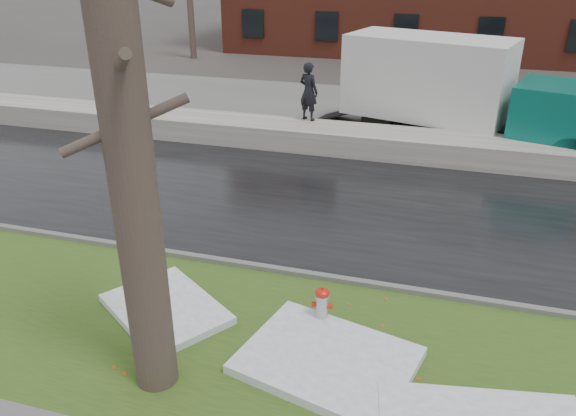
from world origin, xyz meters
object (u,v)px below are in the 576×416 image
(fire_hydrant, at_px, (322,305))
(box_truck, at_px, (458,89))
(tree, at_px, (126,131))
(worker, at_px, (309,92))

(fire_hydrant, height_order, box_truck, box_truck)
(tree, bearing_deg, fire_hydrant, 44.00)
(tree, xyz_separation_m, worker, (-0.64, 11.76, -2.29))
(tree, height_order, worker, tree)
(fire_hydrant, distance_m, worker, 10.18)
(fire_hydrant, bearing_deg, box_truck, 74.59)
(fire_hydrant, xyz_separation_m, worker, (-2.75, 9.72, 1.25))
(box_truck, relative_size, worker, 5.36)
(fire_hydrant, relative_size, tree, 0.10)
(tree, relative_size, box_truck, 0.77)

